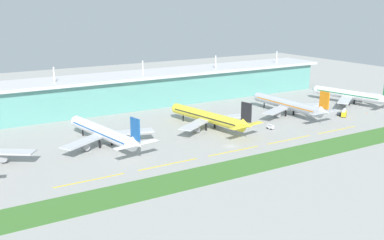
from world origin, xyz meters
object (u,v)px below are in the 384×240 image
pushback_tug (341,114)px  baggage_cart (270,127)px  airliner_near_middle (104,133)px  fuel_truck (344,113)px  airliner_far_middle (288,105)px  airliner_farthest (350,95)px  safety_cone_left_wingtip (379,107)px  safety_cone_nose_front (366,113)px  airliner_center (209,117)px

pushback_tug → baggage_cart: bearing=-179.4°
baggage_cart → pushback_tug: bearing=0.6°
baggage_cart → pushback_tug: (55.86, 0.61, -0.16)m
airliner_near_middle → fuel_truck: airliner_near_middle is taller
airliner_far_middle → airliner_farthest: same height
safety_cone_left_wingtip → safety_cone_nose_front: 21.41m
pushback_tug → safety_cone_left_wingtip: size_ratio=7.05×
airliner_farthest → safety_cone_left_wingtip: size_ratio=84.44×
airliner_center → airliner_far_middle: size_ratio=0.99×
baggage_cart → fuel_truck: size_ratio=0.52×
airliner_near_middle → airliner_far_middle: bearing=0.1°
airliner_farthest → fuel_truck: (-30.01, -20.96, -4.18)m
pushback_tug → safety_cone_left_wingtip: 38.69m
pushback_tug → fuel_truck: bearing=-87.2°
baggage_cart → safety_cone_nose_front: baggage_cart is taller
airliner_center → fuel_truck: size_ratio=8.55×
baggage_cart → safety_cone_nose_front: (74.04, -3.18, -0.91)m
baggage_cart → airliner_center: bearing=147.4°
airliner_farthest → pushback_tug: airliner_farthest is taller
baggage_cart → safety_cone_left_wingtip: size_ratio=5.42×
baggage_cart → safety_cone_nose_front: bearing=-2.5°
safety_cone_nose_front → pushback_tug: bearing=168.2°
airliner_near_middle → baggage_cart: bearing=-12.1°
airliner_near_middle → airliner_farthest: (172.64, 1.13, -0.01)m
airliner_center → airliner_farthest: bearing=0.9°
airliner_far_middle → airliner_near_middle: bearing=-179.9°
airliner_center → pushback_tug: size_ratio=12.76×
fuel_truck → safety_cone_left_wingtip: size_ratio=10.53×
airliner_far_middle → pushback_tug: 32.18m
airliner_far_middle → baggage_cart: bearing=-147.9°
airliner_center → safety_cone_left_wingtip: size_ratio=90.02×
airliner_farthest → pushback_tug: 36.03m
airliner_far_middle → airliner_farthest: (56.19, 0.98, -0.01)m
airliner_far_middle → fuel_truck: bearing=-37.4°
airliner_far_middle → safety_cone_nose_front: (44.26, -21.87, -6.10)m
airliner_near_middle → safety_cone_left_wingtip: bearing=-4.8°
airliner_near_middle → pushback_tug: airliner_near_middle is taller
pushback_tug → airliner_near_middle: bearing=172.8°
airliner_farthest → safety_cone_left_wingtip: (8.48, -16.39, -6.09)m
airliner_farthest → safety_cone_nose_front: bearing=-117.6°
airliner_near_middle → airliner_far_middle: same height
airliner_near_middle → airliner_center: bearing=-0.6°
airliner_farthest → safety_cone_nose_front: size_ratio=84.44×
airliner_farthest → baggage_cart: size_ratio=15.57×
airliner_center → safety_cone_nose_front: 104.36m
airliner_center → fuel_truck: airliner_center is taller
safety_cone_left_wingtip → airliner_farthest: bearing=117.4°
airliner_near_middle → safety_cone_nose_front: airliner_near_middle is taller
airliner_far_middle → fuel_truck: airliner_far_middle is taller
fuel_truck → safety_cone_nose_front: bearing=-6.0°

